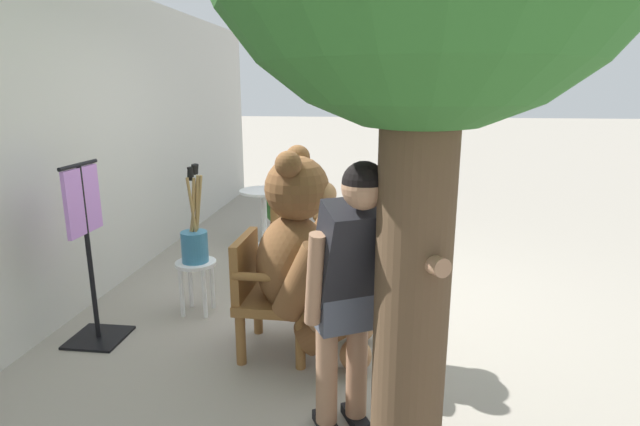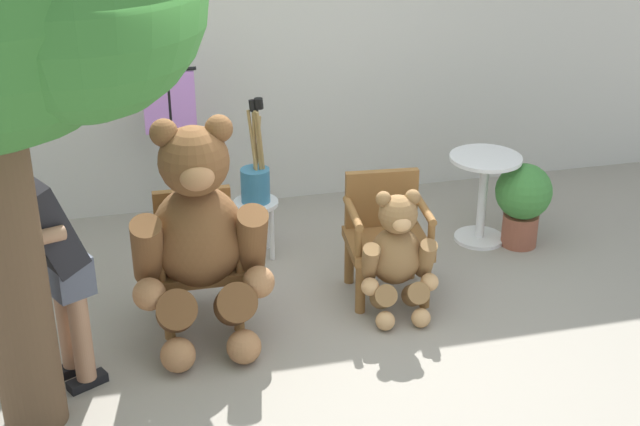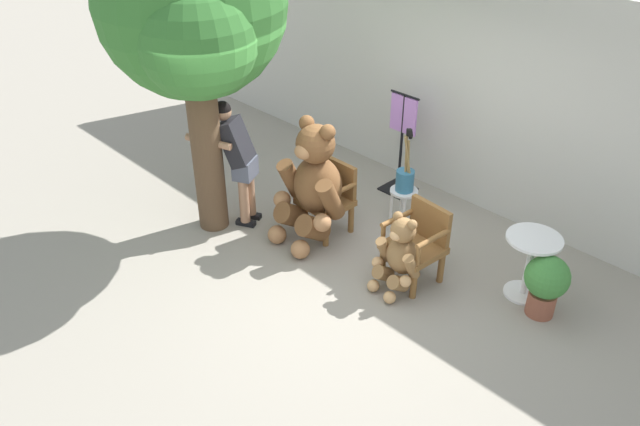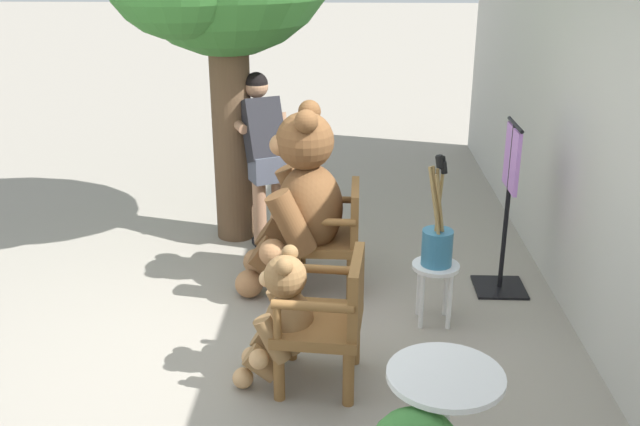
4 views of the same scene
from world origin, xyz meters
The scene contains 13 objects.
ground_plane centered at (0.00, 0.00, 0.00)m, with size 60.00×60.00×0.00m, color gray.
back_wall centered at (0.00, 2.40, 1.40)m, with size 10.00×0.16×2.80m, color beige.
wooden_chair_left centered at (-0.66, 0.57, 0.46)m, with size 0.57×0.53×0.86m.
wooden_chair_right centered at (0.67, 0.57, 0.46)m, with size 0.60×0.57×0.86m.
teddy_bear_large centered at (-0.66, 0.30, 0.73)m, with size 0.89×0.84×1.49m.
teddy_bear_small centered at (0.66, 0.28, 0.44)m, with size 0.54×0.52×0.89m.
person_visitor centered at (-1.55, -0.07, 0.92)m, with size 0.66×0.69×1.56m.
white_stool centered at (-0.13, 1.31, 0.36)m, with size 0.34×0.34×0.46m.
brush_bucket centered at (-0.12, 1.31, 0.65)m, with size 0.22×0.22×0.82m.
round_side_table centered at (1.65, 1.14, 0.45)m, with size 0.56×0.56×0.72m.
patio_tree centered at (-1.63, -0.43, 2.59)m, with size 2.07×1.97×3.66m.
potted_plant centered at (1.92, 0.99, 0.40)m, with size 0.44×0.44×0.68m.
clothing_display_stand centered at (-0.68, 1.91, 0.72)m, with size 0.44×0.40×1.36m.
Camera 3 is at (3.81, -3.95, 4.22)m, focal length 35.00 mm.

